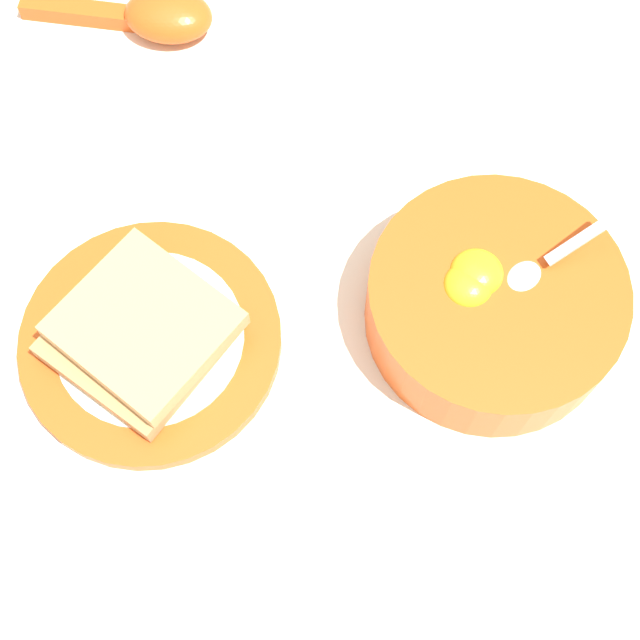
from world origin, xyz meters
TOP-DOWN VIEW (x-y plane):
  - ground_plane at (0.00, 0.00)m, footprint 3.00×3.00m
  - egg_bowl at (-0.18, 0.17)m, footprint 0.17×0.17m
  - toast_plate at (0.00, 0.03)m, footprint 0.18×0.18m
  - toast_sandwich at (0.00, 0.03)m, footprint 0.12×0.12m
  - soup_spoon at (-0.17, -0.18)m, footprint 0.12×0.14m

SIDE VIEW (x-z plane):
  - ground_plane at x=0.00m, z-range 0.00..0.00m
  - toast_plate at x=0.00m, z-range 0.00..0.01m
  - soup_spoon at x=-0.17m, z-range 0.00..0.03m
  - toast_sandwich at x=0.00m, z-range 0.01..0.04m
  - egg_bowl at x=-0.18m, z-range -0.01..0.07m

